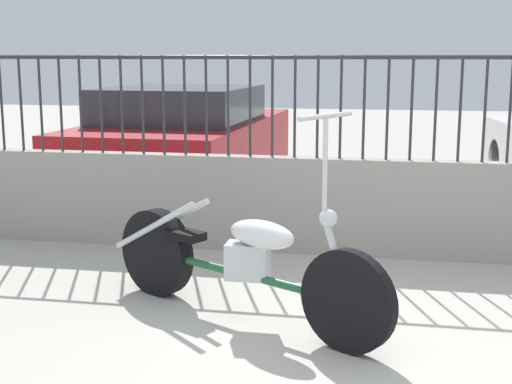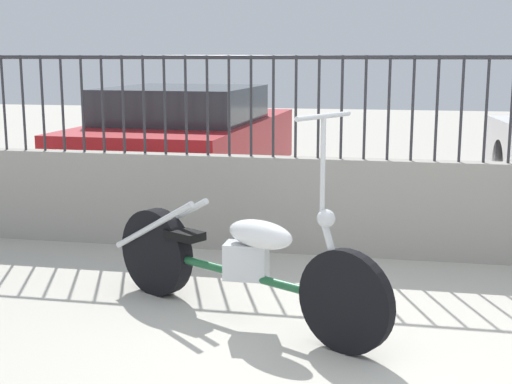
{
  "view_description": "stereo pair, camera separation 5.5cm",
  "coord_description": "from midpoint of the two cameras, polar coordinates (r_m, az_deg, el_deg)",
  "views": [
    {
      "loc": [
        0.12,
        -3.79,
        1.74
      ],
      "look_at": [
        -0.88,
        1.55,
        0.7
      ],
      "focal_mm": 50.0,
      "sensor_mm": 36.0,
      "label": 1
    },
    {
      "loc": [
        0.17,
        -3.78,
        1.74
      ],
      "look_at": [
        -0.88,
        1.55,
        0.7
      ],
      "focal_mm": 50.0,
      "sensor_mm": 36.0,
      "label": 2
    }
  ],
  "objects": [
    {
      "name": "ground_plane",
      "position": [
        4.17,
        8.41,
        -13.96
      ],
      "size": [
        40.0,
        40.0,
        0.0
      ],
      "primitive_type": "plane",
      "color": "#B7B2A5"
    },
    {
      "name": "low_wall",
      "position": [
        6.32,
        9.64,
        -1.27
      ],
      "size": [
        10.76,
        0.18,
        0.86
      ],
      "color": "#9E998E",
      "rests_on": "ground_plane"
    },
    {
      "name": "motorcycle_green",
      "position": [
        4.81,
        -2.0,
        -5.43
      ],
      "size": [
        2.1,
        1.26,
        1.42
      ],
      "rotation": [
        0.0,
        0.0,
        -0.51
      ],
      "color": "black",
      "rests_on": "ground_plane"
    },
    {
      "name": "fence_railing",
      "position": [
        6.19,
        9.94,
        7.95
      ],
      "size": [
        10.76,
        0.04,
        0.89
      ],
      "color": "#2D2D33",
      "rests_on": "low_wall"
    },
    {
      "name": "car_red",
      "position": [
        9.12,
        -5.28,
        4.23
      ],
      "size": [
        2.04,
        4.27,
        1.36
      ],
      "rotation": [
        0.0,
        0.0,
        1.53
      ],
      "color": "black",
      "rests_on": "ground_plane"
    }
  ]
}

